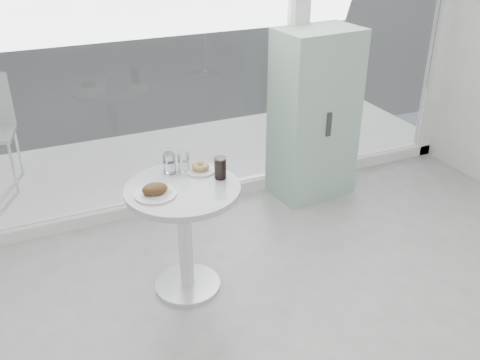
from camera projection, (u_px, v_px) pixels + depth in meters
name	position (u px, v px, depth m)	size (l,w,h in m)	color
main_table	(184.00, 217.00, 3.38)	(0.72, 0.72, 0.77)	silver
patio_deck	(173.00, 161.00, 5.35)	(5.60, 1.60, 0.05)	white
mint_cabinet	(314.00, 115.00, 4.52)	(0.70, 0.50, 1.45)	#93BCA7
plate_fritter	(156.00, 191.00, 3.18)	(0.26, 0.26, 0.07)	white
plate_donut	(200.00, 168.00, 3.47)	(0.20, 0.20, 0.05)	white
water_tumbler_a	(169.00, 164.00, 3.44)	(0.08, 0.08, 0.13)	white
water_tumbler_b	(184.00, 163.00, 3.46)	(0.08, 0.08, 0.12)	white
cola_glass	(220.00, 168.00, 3.36)	(0.08, 0.08, 0.15)	white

